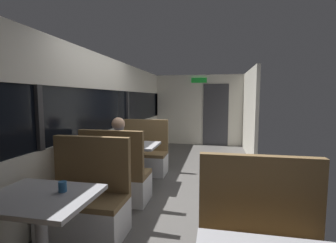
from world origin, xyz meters
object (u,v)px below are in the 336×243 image
object	(u,v)px
dining_table_near_window	(40,207)
bench_mid_window_facing_entry	(144,157)
seated_passenger	(118,165)
bench_near_window_facing_entry	(85,206)
bench_mid_window_facing_end	(117,180)
dining_table_mid_window	(132,150)
coffee_cup_primary	(63,187)
coffee_cup_secondary	(132,143)

from	to	relation	value
dining_table_near_window	bench_mid_window_facing_entry	world-z (taller)	bench_mid_window_facing_entry
bench_mid_window_facing_entry	seated_passenger	bearing A→B (deg)	-90.00
bench_near_window_facing_entry	bench_mid_window_facing_end	world-z (taller)	same
bench_mid_window_facing_end	bench_mid_window_facing_entry	bearing A→B (deg)	90.00
dining_table_mid_window	bench_mid_window_facing_end	distance (m)	0.77
dining_table_mid_window	seated_passenger	size ratio (longest dim) A/B	0.71
seated_passenger	dining_table_near_window	bearing A→B (deg)	-90.00
seated_passenger	coffee_cup_primary	xyz separation A→B (m)	(0.14, -1.54, 0.25)
dining_table_near_window	dining_table_mid_window	xyz separation A→B (m)	(0.00, 2.28, 0.00)
bench_mid_window_facing_end	bench_mid_window_facing_entry	size ratio (longest dim) A/B	1.00
dining_table_mid_window	coffee_cup_primary	bearing A→B (deg)	-86.22
dining_table_near_window	bench_near_window_facing_entry	world-z (taller)	bench_near_window_facing_entry
dining_table_near_window	coffee_cup_secondary	distance (m)	2.16
dining_table_near_window	dining_table_mid_window	bearing A→B (deg)	90.00
dining_table_mid_window	bench_mid_window_facing_entry	size ratio (longest dim) A/B	0.82
bench_near_window_facing_entry	coffee_cup_primary	xyz separation A→B (m)	(0.14, -0.59, 0.46)
bench_mid_window_facing_entry	coffee_cup_primary	distance (m)	2.91
bench_mid_window_facing_entry	coffee_cup_secondary	bearing A→B (deg)	-86.72
seated_passenger	coffee_cup_secondary	bearing A→B (deg)	84.71
bench_mid_window_facing_entry	coffee_cup_primary	bearing A→B (deg)	-87.14
dining_table_mid_window	bench_mid_window_facing_end	xyz separation A→B (m)	(0.00, -0.70, -0.31)
coffee_cup_primary	bench_near_window_facing_entry	bearing A→B (deg)	103.60
bench_mid_window_facing_entry	coffee_cup_secondary	xyz separation A→B (m)	(0.05, -0.82, 0.46)
bench_mid_window_facing_end	coffee_cup_primary	xyz separation A→B (m)	(0.14, -1.47, 0.46)
seated_passenger	coffee_cup_primary	world-z (taller)	seated_passenger
dining_table_mid_window	bench_mid_window_facing_end	world-z (taller)	bench_mid_window_facing_end
bench_near_window_facing_entry	coffee_cup_primary	distance (m)	0.76
bench_near_window_facing_entry	bench_mid_window_facing_entry	xyz separation A→B (m)	(0.00, 2.28, 0.00)
dining_table_near_window	coffee_cup_primary	size ratio (longest dim) A/B	10.00
bench_near_window_facing_entry	coffee_cup_primary	size ratio (longest dim) A/B	12.22
dining_table_mid_window	dining_table_near_window	bearing A→B (deg)	-90.00
bench_mid_window_facing_end	coffee_cup_primary	distance (m)	1.55
dining_table_mid_window	bench_mid_window_facing_entry	distance (m)	0.77
bench_near_window_facing_entry	coffee_cup_secondary	size ratio (longest dim) A/B	12.22
coffee_cup_primary	coffee_cup_secondary	size ratio (longest dim) A/B	1.00
bench_mid_window_facing_end	bench_mid_window_facing_entry	world-z (taller)	same
dining_table_near_window	bench_mid_window_facing_entry	size ratio (longest dim) A/B	0.82
bench_near_window_facing_entry	dining_table_mid_window	world-z (taller)	bench_near_window_facing_entry
dining_table_mid_window	coffee_cup_secondary	distance (m)	0.19
coffee_cup_primary	bench_mid_window_facing_end	bearing A→B (deg)	95.57
dining_table_near_window	bench_mid_window_facing_end	distance (m)	1.61
bench_mid_window_facing_end	seated_passenger	distance (m)	0.22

